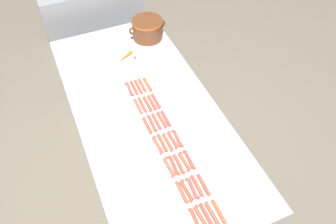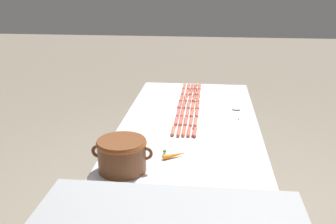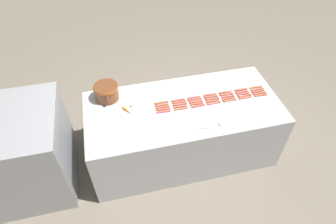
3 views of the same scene
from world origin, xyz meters
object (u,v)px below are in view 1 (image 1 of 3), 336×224
(hot_dog_5, at_px, (138,106))
(hot_dog_21, at_px, (212,214))
(hot_dog_13, at_px, (134,88))
(serving_spoon, at_px, (108,151))
(hot_dog_26, at_px, (152,102))
(hot_dog_29, at_px, (203,185))
(hot_dog_7, at_px, (201,217))
(hot_dog_12, at_px, (142,105))
(hot_dog_3, at_px, (157,145))
(hot_dog_20, at_px, (138,87))
(hot_dog_23, at_px, (184,161))
(back_cabinet, at_px, (90,19))
(hot_dog_25, at_px, (162,120))
(hot_dog_31, at_px, (177,138))
(hot_dog_18, at_px, (157,122))
(hot_dog_15, at_px, (192,188))
(hot_dog_9, at_px, (174,165))
(hot_dog_34, at_px, (147,84))
(hot_dog_6, at_px, (129,89))
(hot_dog_28, at_px, (219,212))
(carrot, at_px, (126,57))
(hot_dog_16, at_px, (179,164))
(hot_dog_22, at_px, (197,186))
(bean_pot, at_px, (147,28))
(hot_dog_17, at_px, (168,142))
(hot_dog_8, at_px, (186,191))
(hot_dog_19, at_px, (147,104))
(hot_dog_2, at_px, (169,167))
(hot_dog_24, at_px, (173,140))
(hot_dog_32, at_px, (166,118))
(hot_dog_33, at_px, (156,101))
(hot_dog_14, at_px, (206,215))
(hot_dog_0, at_px, (196,220))
(hot_dog_1, at_px, (182,192))
(hot_dog_11, at_px, (152,123))

(hot_dog_5, relative_size, hot_dog_21, 1.00)
(hot_dog_13, xyz_separation_m, serving_spoon, (-0.37, -0.50, -0.00))
(hot_dog_26, distance_m, hot_dog_29, 0.78)
(hot_dog_7, distance_m, hot_dog_12, 0.97)
(hot_dog_3, distance_m, hot_dog_20, 0.59)
(hot_dog_23, bearing_deg, back_cabinet, 91.82)
(hot_dog_20, bearing_deg, hot_dog_25, -84.29)
(hot_dog_20, xyz_separation_m, hot_dog_31, (0.07, -0.59, 0.00))
(hot_dog_18, relative_size, hot_dog_20, 1.00)
(hot_dog_5, bearing_deg, hot_dog_15, -84.53)
(hot_dog_12, bearing_deg, hot_dog_9, -89.89)
(hot_dog_29, height_order, hot_dog_34, same)
(hot_dog_6, bearing_deg, hot_dog_28, -82.77)
(hot_dog_6, height_order, hot_dog_7, same)
(carrot, bearing_deg, hot_dog_15, -91.08)
(hot_dog_21, height_order, hot_dog_28, same)
(hot_dog_13, height_order, hot_dog_34, same)
(hot_dog_16, height_order, hot_dog_34, same)
(hot_dog_22, height_order, serving_spoon, hot_dog_22)
(bean_pot, bearing_deg, serving_spoon, -123.06)
(hot_dog_17, bearing_deg, hot_dog_5, 100.58)
(hot_dog_8, xyz_separation_m, hot_dog_29, (0.12, -0.01, 0.00))
(hot_dog_17, bearing_deg, hot_dog_22, -84.67)
(bean_pot, bearing_deg, hot_dog_19, -111.25)
(hot_dog_29, xyz_separation_m, hot_dog_31, (-0.00, 0.39, 0.00))
(hot_dog_5, relative_size, hot_dog_25, 1.00)
(hot_dog_31, height_order, serving_spoon, hot_dog_31)
(hot_dog_3, bearing_deg, hot_dog_2, -89.72)
(hot_dog_24, xyz_separation_m, carrot, (-0.01, 0.97, 0.00))
(hot_dog_8, bearing_deg, hot_dog_6, 91.95)
(hot_dog_19, distance_m, hot_dog_26, 0.04)
(hot_dog_23, bearing_deg, hot_dog_21, -90.55)
(hot_dog_9, height_order, hot_dog_17, same)
(hot_dog_13, height_order, hot_dog_18, same)
(hot_dog_3, relative_size, hot_dog_31, 1.00)
(hot_dog_26, height_order, hot_dog_32, same)
(hot_dog_33, height_order, hot_dog_34, same)
(hot_dog_34, bearing_deg, hot_dog_14, -93.78)
(hot_dog_18, distance_m, carrot, 0.78)
(hot_dog_12, xyz_separation_m, hot_dog_25, (0.08, -0.19, 0.00))
(hot_dog_0, relative_size, hot_dog_32, 1.00)
(hot_dog_1, relative_size, hot_dog_15, 1.00)
(hot_dog_8, bearing_deg, hot_dog_5, 92.48)
(hot_dog_6, bearing_deg, hot_dog_9, -87.39)
(hot_dog_11, height_order, hot_dog_16, same)
(hot_dog_8, bearing_deg, hot_dog_11, 89.75)
(hot_dog_0, relative_size, hot_dog_26, 1.00)
(hot_dog_14, height_order, hot_dog_23, same)
(hot_dog_29, distance_m, bean_pot, 1.59)
(hot_dog_7, height_order, hot_dog_12, same)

